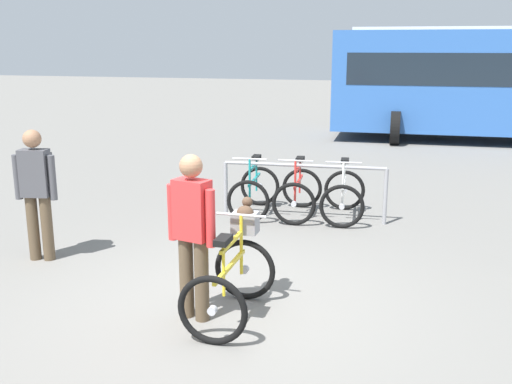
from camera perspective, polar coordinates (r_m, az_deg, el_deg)
The scene contains 8 objects.
ground_plane at distance 6.27m, azimuth -2.76°, elevation -10.74°, with size 80.00×80.00×0.00m, color slate.
bike_rack_rail at distance 9.02m, azimuth 4.61°, elevation 1.23°, with size 2.50×0.22×0.88m.
racked_bike_teal at distance 9.38m, azimuth -0.16°, elevation 0.08°, with size 0.75×1.15×0.97m.
racked_bike_red at distance 9.27m, azimuth 4.08°, elevation -0.13°, with size 0.74×1.14×0.97m.
racked_bike_white at distance 9.21m, azimuth 8.40°, elevation -0.34°, with size 0.75×1.14×0.97m.
featured_bicycle at distance 5.87m, azimuth -2.16°, elevation -7.39°, with size 0.66×1.21×1.09m.
person_with_featured_bike at distance 5.68m, azimuth -6.12°, elevation -3.67°, with size 0.52×0.28×1.64m.
pedestrian_with_backpack at distance 7.73m, azimuth -20.31°, elevation 0.51°, with size 0.52×0.38×1.64m.
Camera 1 is at (1.80, -5.41, 2.62)m, focal length 41.58 mm.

